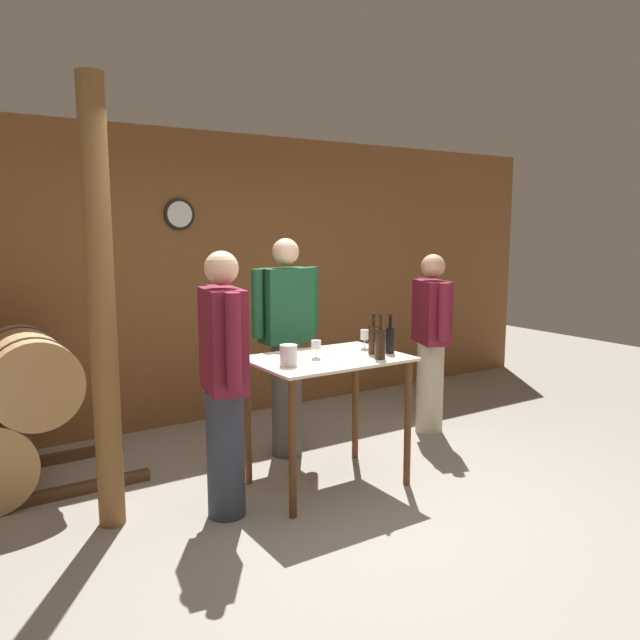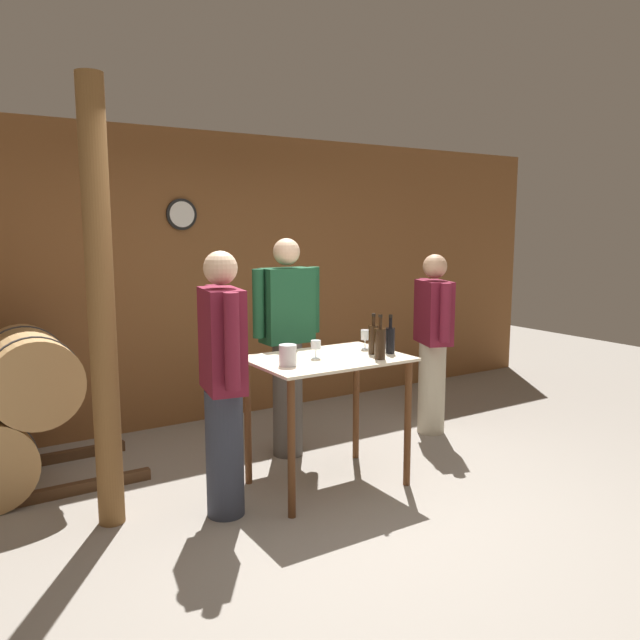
{
  "view_description": "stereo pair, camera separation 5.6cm",
  "coord_description": "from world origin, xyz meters",
  "px_view_note": "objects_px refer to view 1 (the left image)",
  "views": [
    {
      "loc": [
        -2.24,
        -3.04,
        1.83
      ],
      "look_at": [
        0.12,
        0.61,
        1.18
      ],
      "focal_mm": 35.0,
      "sensor_mm": 36.0,
      "label": 1
    },
    {
      "loc": [
        -2.19,
        -3.07,
        1.83
      ],
      "look_at": [
        0.12,
        0.61,
        1.18
      ],
      "focal_mm": 35.0,
      "sensor_mm": 36.0,
      "label": 2
    }
  ],
  "objects_px": {
    "wine_bottle_far_left": "(380,342)",
    "person_host": "(224,379)",
    "wooden_post": "(102,309)",
    "wine_bottle_center": "(390,339)",
    "wine_glass_near_center": "(365,335)",
    "ice_bucket": "(288,355)",
    "wine_glass_near_left": "(316,345)",
    "person_visitor_with_scarf": "(286,342)",
    "wine_bottle_left": "(373,338)",
    "person_visitor_bearded": "(431,340)"
  },
  "relations": [
    {
      "from": "person_host",
      "to": "person_visitor_with_scarf",
      "type": "xyz_separation_m",
      "value": [
        0.86,
        0.72,
        0.03
      ]
    },
    {
      "from": "ice_bucket",
      "to": "person_host",
      "type": "bearing_deg",
      "value": 175.59
    },
    {
      "from": "wine_glass_near_left",
      "to": "wine_glass_near_center",
      "type": "bearing_deg",
      "value": 10.6
    },
    {
      "from": "person_host",
      "to": "ice_bucket",
      "type": "bearing_deg",
      "value": -4.41
    },
    {
      "from": "person_visitor_bearded",
      "to": "wine_bottle_left",
      "type": "bearing_deg",
      "value": -152.92
    },
    {
      "from": "wooden_post",
      "to": "wine_bottle_far_left",
      "type": "height_order",
      "value": "wooden_post"
    },
    {
      "from": "person_host",
      "to": "wine_bottle_center",
      "type": "bearing_deg",
      "value": -3.45
    },
    {
      "from": "person_visitor_with_scarf",
      "to": "person_visitor_bearded",
      "type": "relative_size",
      "value": 1.09
    },
    {
      "from": "wine_bottle_far_left",
      "to": "ice_bucket",
      "type": "height_order",
      "value": "wine_bottle_far_left"
    },
    {
      "from": "wine_glass_near_left",
      "to": "person_visitor_with_scarf",
      "type": "xyz_separation_m",
      "value": [
        0.14,
        0.66,
        -0.1
      ]
    },
    {
      "from": "person_visitor_bearded",
      "to": "wine_bottle_far_left",
      "type": "bearing_deg",
      "value": -147.93
    },
    {
      "from": "person_visitor_with_scarf",
      "to": "ice_bucket",
      "type": "bearing_deg",
      "value": -118.86
    },
    {
      "from": "ice_bucket",
      "to": "person_visitor_bearded",
      "type": "xyz_separation_m",
      "value": [
        1.78,
        0.56,
        -0.16
      ]
    },
    {
      "from": "wine_bottle_far_left",
      "to": "wine_glass_near_left",
      "type": "bearing_deg",
      "value": 144.03
    },
    {
      "from": "wooden_post",
      "to": "wine_bottle_center",
      "type": "height_order",
      "value": "wooden_post"
    },
    {
      "from": "wine_glass_near_left",
      "to": "person_visitor_with_scarf",
      "type": "bearing_deg",
      "value": 78.02
    },
    {
      "from": "wine_bottle_far_left",
      "to": "person_visitor_bearded",
      "type": "bearing_deg",
      "value": 32.07
    },
    {
      "from": "wine_glass_near_left",
      "to": "wine_bottle_far_left",
      "type": "bearing_deg",
      "value": -35.97
    },
    {
      "from": "wine_glass_near_left",
      "to": "wine_glass_near_center",
      "type": "distance_m",
      "value": 0.5
    },
    {
      "from": "wine_glass_near_center",
      "to": "ice_bucket",
      "type": "height_order",
      "value": "wine_glass_near_center"
    },
    {
      "from": "wine_bottle_far_left",
      "to": "person_visitor_bearded",
      "type": "relative_size",
      "value": 0.19
    },
    {
      "from": "wine_glass_near_center",
      "to": "person_host",
      "type": "xyz_separation_m",
      "value": [
        -1.21,
        -0.16,
        -0.14
      ]
    },
    {
      "from": "person_visitor_bearded",
      "to": "wooden_post",
      "type": "bearing_deg",
      "value": -175.18
    },
    {
      "from": "wine_glass_near_center",
      "to": "person_visitor_with_scarf",
      "type": "bearing_deg",
      "value": 121.65
    },
    {
      "from": "wine_glass_near_left",
      "to": "person_visitor_bearded",
      "type": "height_order",
      "value": "person_visitor_bearded"
    },
    {
      "from": "wooden_post",
      "to": "person_visitor_bearded",
      "type": "bearing_deg",
      "value": 4.82
    },
    {
      "from": "ice_bucket",
      "to": "person_visitor_with_scarf",
      "type": "height_order",
      "value": "person_visitor_with_scarf"
    },
    {
      "from": "wine_glass_near_left",
      "to": "ice_bucket",
      "type": "bearing_deg",
      "value": -160.3
    },
    {
      "from": "wine_bottle_left",
      "to": "wine_glass_near_center",
      "type": "distance_m",
      "value": 0.19
    },
    {
      "from": "person_host",
      "to": "person_visitor_with_scarf",
      "type": "relative_size",
      "value": 0.97
    },
    {
      "from": "wine_bottle_far_left",
      "to": "wooden_post",
      "type": "bearing_deg",
      "value": 164.67
    },
    {
      "from": "ice_bucket",
      "to": "person_visitor_with_scarf",
      "type": "bearing_deg",
      "value": 61.14
    },
    {
      "from": "wine_bottle_far_left",
      "to": "wine_bottle_left",
      "type": "xyz_separation_m",
      "value": [
        0.07,
        0.17,
        -0.0
      ]
    },
    {
      "from": "person_host",
      "to": "wine_bottle_far_left",
      "type": "bearing_deg",
      "value": -10.2
    },
    {
      "from": "wine_bottle_center",
      "to": "person_visitor_with_scarf",
      "type": "bearing_deg",
      "value": 116.67
    },
    {
      "from": "wine_bottle_far_left",
      "to": "person_host",
      "type": "xyz_separation_m",
      "value": [
        -1.08,
        0.19,
        -0.15
      ]
    },
    {
      "from": "wine_bottle_left",
      "to": "wine_glass_near_center",
      "type": "bearing_deg",
      "value": 71.19
    },
    {
      "from": "wine_bottle_center",
      "to": "person_host",
      "type": "distance_m",
      "value": 1.27
    },
    {
      "from": "wine_glass_near_left",
      "to": "wine_glass_near_center",
      "type": "xyz_separation_m",
      "value": [
        0.49,
        0.09,
        0.01
      ]
    },
    {
      "from": "wine_bottle_far_left",
      "to": "person_host",
      "type": "height_order",
      "value": "person_host"
    },
    {
      "from": "wine_bottle_left",
      "to": "person_host",
      "type": "distance_m",
      "value": 1.16
    },
    {
      "from": "wine_bottle_left",
      "to": "person_visitor_with_scarf",
      "type": "xyz_separation_m",
      "value": [
        -0.29,
        0.75,
        -0.12
      ]
    },
    {
      "from": "wooden_post",
      "to": "person_host",
      "type": "bearing_deg",
      "value": -23.3
    },
    {
      "from": "wine_glass_near_left",
      "to": "person_visitor_bearded",
      "type": "relative_size",
      "value": 0.08
    },
    {
      "from": "person_visitor_with_scarf",
      "to": "person_visitor_bearded",
      "type": "bearing_deg",
      "value": -8.39
    },
    {
      "from": "person_visitor_with_scarf",
      "to": "person_visitor_bearded",
      "type": "height_order",
      "value": "person_visitor_with_scarf"
    },
    {
      "from": "person_host",
      "to": "wine_bottle_left",
      "type": "bearing_deg",
      "value": -1.38
    },
    {
      "from": "wine_bottle_left",
      "to": "person_visitor_bearded",
      "type": "xyz_separation_m",
      "value": [
        1.07,
        0.55,
        -0.2
      ]
    },
    {
      "from": "wooden_post",
      "to": "ice_bucket",
      "type": "bearing_deg",
      "value": -16.01
    },
    {
      "from": "wine_bottle_left",
      "to": "person_visitor_with_scarf",
      "type": "relative_size",
      "value": 0.17
    }
  ]
}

